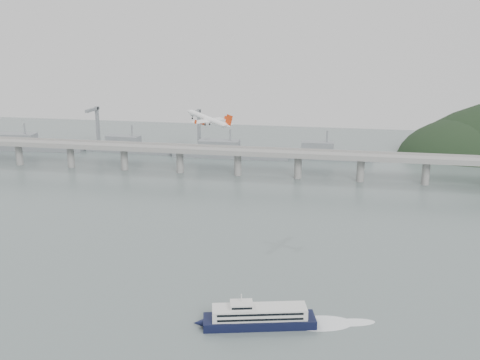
# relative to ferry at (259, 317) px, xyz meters

# --- Properties ---
(ground) EXTENTS (900.00, 900.00, 0.00)m
(ground) POSITION_rel_ferry_xyz_m (-26.28, 38.66, -3.89)
(ground) COLOR slate
(ground) RESTS_ON ground
(bridge) EXTENTS (800.00, 22.00, 23.90)m
(bridge) POSITION_rel_ferry_xyz_m (-27.44, 238.66, 13.75)
(bridge) COLOR gray
(bridge) RESTS_ON ground
(distant_fleet) EXTENTS (453.00, 60.90, 40.00)m
(distant_fleet) POSITION_rel_ferry_xyz_m (-181.64, 303.74, 2.33)
(distant_fleet) COLOR slate
(distant_fleet) RESTS_ON ground
(ferry) EXTENTS (74.94, 27.09, 14.36)m
(ferry) POSITION_rel_ferry_xyz_m (0.00, 0.00, 0.00)
(ferry) COLOR black
(ferry) RESTS_ON ground
(airliner) EXTENTS (32.51, 30.39, 10.49)m
(airliner) POSITION_rel_ferry_xyz_m (-50.07, 117.30, 62.26)
(airliner) COLOR white
(airliner) RESTS_ON ground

